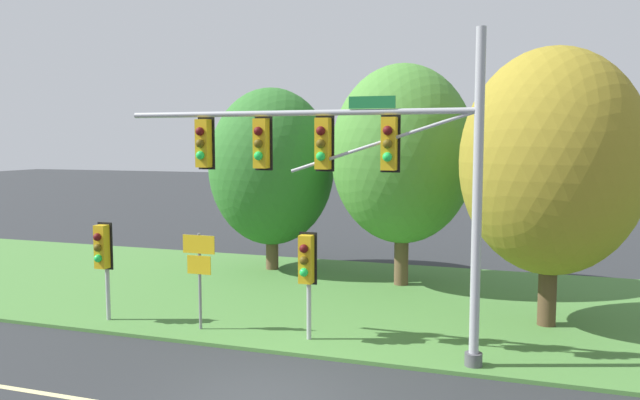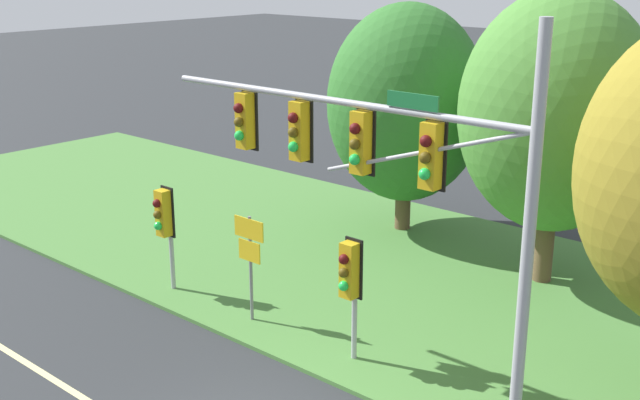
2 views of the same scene
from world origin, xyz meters
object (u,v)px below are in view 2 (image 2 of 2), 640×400
Objects in this scene: traffic_signal_mast at (387,170)px; pedestrian_signal_further_along at (164,218)px; tree_nearest_road at (406,104)px; tree_left_of_mast at (556,112)px; route_sign_post at (250,251)px; pedestrian_signal_near_kerb at (350,276)px.

traffic_signal_mast is 7.72m from pedestrian_signal_further_along.
pedestrian_signal_further_along is 0.39× the size of tree_nearest_road.
traffic_signal_mast is 1.16× the size of tree_left_of_mast.
tree_left_of_mast is (7.08, 7.17, 2.62)m from pedestrian_signal_further_along.
route_sign_post is 8.41m from tree_nearest_road.
pedestrian_signal_further_along is 2.96m from route_sign_post.
tree_left_of_mast is (5.40, -1.03, 0.55)m from tree_nearest_road.
tree_nearest_road is at bearing 99.00° from route_sign_post.
traffic_signal_mast is at bearing -88.64° from tree_left_of_mast.
tree_nearest_road is at bearing 118.46° from pedestrian_signal_near_kerb.
pedestrian_signal_near_kerb is 0.39× the size of tree_nearest_road.
tree_left_of_mast is (-0.18, 7.43, 0.00)m from traffic_signal_mast.
traffic_signal_mast is 10.15m from tree_nearest_road.
tree_left_of_mast reaches higher than traffic_signal_mast.
tree_left_of_mast is at bearing -10.80° from tree_nearest_road.
tree_left_of_mast is at bearing 59.28° from route_sign_post.
pedestrian_signal_near_kerb is 3.09m from route_sign_post.
traffic_signal_mast is at bearing -2.12° from pedestrian_signal_further_along.
pedestrian_signal_near_kerb is at bearing -98.55° from tree_left_of_mast.
traffic_signal_mast is at bearing -19.65° from pedestrian_signal_near_kerb.
route_sign_post is 0.37× the size of tree_nearest_road.
tree_left_of_mast is at bearing 81.45° from pedestrian_signal_near_kerb.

